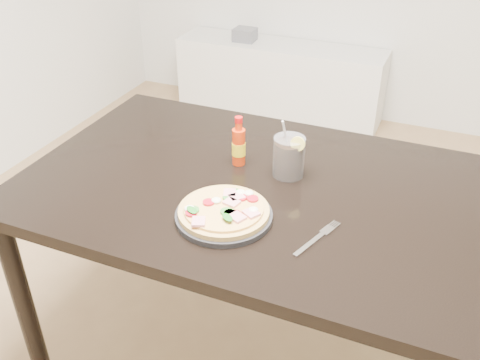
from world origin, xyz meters
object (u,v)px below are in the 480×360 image
at_px(cola_cup, 289,157).
at_px(media_console, 279,80).
at_px(pizza, 224,210).
at_px(dining_table, 255,206).
at_px(hot_sauce_bottle, 239,146).
at_px(plate, 224,216).
at_px(fork, 318,237).

relative_size(cola_cup, media_console, 0.13).
bearing_deg(pizza, dining_table, 86.28).
bearing_deg(hot_sauce_bottle, media_console, 105.03).
bearing_deg(cola_cup, hot_sauce_bottle, 178.92).
xyz_separation_m(hot_sauce_bottle, cola_cup, (0.17, -0.00, -0.00)).
distance_m(plate, media_console, 2.38).
bearing_deg(dining_table, cola_cup, 49.50).
xyz_separation_m(fork, media_console, (-0.86, 2.23, -0.50)).
bearing_deg(pizza, hot_sauce_bottle, 105.43).
relative_size(cola_cup, fork, 1.01).
bearing_deg(pizza, media_console, 105.08).
distance_m(pizza, media_console, 2.38).
height_order(pizza, fork, pizza).
distance_m(pizza, hot_sauce_bottle, 0.30).
height_order(dining_table, media_console, dining_table).
distance_m(hot_sauce_bottle, media_console, 2.10).
relative_size(dining_table, fork, 7.65).
relative_size(hot_sauce_bottle, media_console, 0.12).
height_order(hot_sauce_bottle, fork, hot_sauce_bottle).
relative_size(pizza, cola_cup, 1.33).
distance_m(plate, pizza, 0.02).
height_order(dining_table, fork, fork).
bearing_deg(dining_table, pizza, -93.72).
height_order(plate, media_console, plate).
bearing_deg(media_console, hot_sauce_bottle, -74.97).
xyz_separation_m(hot_sauce_bottle, fork, (0.34, -0.27, -0.06)).
height_order(plate, hot_sauce_bottle, hot_sauce_bottle).
distance_m(plate, fork, 0.26).
distance_m(hot_sauce_bottle, cola_cup, 0.17).
distance_m(dining_table, media_console, 2.17).
bearing_deg(media_console, pizza, -74.92).
height_order(pizza, hot_sauce_bottle, hot_sauce_bottle).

